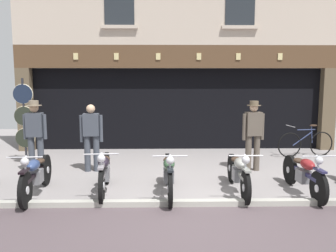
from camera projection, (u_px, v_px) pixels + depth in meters
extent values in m
cube|color=gray|center=(178.00, 152.00, 11.28)|extent=(22.05, 10.00, 0.08)
cube|color=#ABA89E|center=(190.00, 205.00, 6.40)|extent=(22.05, 0.16, 0.18)
cube|color=black|center=(175.00, 105.00, 13.38)|extent=(9.25, 4.00, 2.60)
cube|color=brown|center=(26.00, 110.00, 11.19)|extent=(0.44, 0.36, 2.60)
cube|color=brown|center=(327.00, 109.00, 11.38)|extent=(0.44, 0.36, 2.60)
cube|color=#23282D|center=(177.00, 105.00, 11.63)|extent=(8.85, 0.03, 2.18)
cube|color=brown|center=(178.00, 57.00, 11.00)|extent=(10.05, 0.24, 0.70)
cube|color=#DBC684|center=(76.00, 56.00, 10.81)|extent=(0.14, 0.03, 0.20)
cube|color=#DBC684|center=(116.00, 56.00, 10.83)|extent=(0.14, 0.03, 0.20)
cube|color=#DBC684|center=(158.00, 56.00, 10.86)|extent=(0.14, 0.03, 0.20)
cube|color=#DBC684|center=(199.00, 56.00, 10.88)|extent=(0.14, 0.03, 0.20)
cube|color=#DBC684|center=(238.00, 57.00, 10.91)|extent=(0.14, 0.03, 0.20)
cube|color=#DBC684|center=(280.00, 57.00, 10.93)|extent=(0.14, 0.03, 0.21)
cube|color=#C1AF9D|center=(178.00, 5.00, 10.87)|extent=(10.05, 0.40, 2.45)
cube|color=#23282D|center=(119.00, 3.00, 10.63)|extent=(0.90, 0.02, 1.30)
cube|color=#C1AF9D|center=(119.00, 27.00, 10.68)|extent=(1.10, 0.12, 0.10)
cube|color=#23282D|center=(240.00, 4.00, 10.70)|extent=(0.90, 0.02, 1.30)
cube|color=#C1AF9D|center=(240.00, 27.00, 10.75)|extent=(1.10, 0.12, 0.10)
cylinder|color=black|center=(25.00, 190.00, 6.23)|extent=(0.11, 0.66, 0.66)
cylinder|color=silver|center=(25.00, 190.00, 6.23)|extent=(0.11, 0.15, 0.14)
cylinder|color=black|center=(46.00, 170.00, 7.62)|extent=(0.12, 0.66, 0.66)
cylinder|color=silver|center=(46.00, 170.00, 7.62)|extent=(0.12, 0.15, 0.14)
cube|color=black|center=(36.00, 173.00, 6.91)|extent=(0.15, 1.30, 0.07)
cube|color=slate|center=(36.00, 177.00, 6.91)|extent=(0.22, 0.33, 0.26)
ellipsoid|color=navy|center=(33.00, 165.00, 6.71)|extent=(0.25, 0.47, 0.20)
ellipsoid|color=#38281E|center=(39.00, 161.00, 7.13)|extent=(0.22, 0.31, 0.10)
cube|color=black|center=(24.00, 171.00, 6.18)|extent=(0.12, 0.37, 0.04)
sphere|color=silver|center=(25.00, 162.00, 6.22)|extent=(0.15, 0.15, 0.15)
cylinder|color=silver|center=(25.00, 157.00, 6.21)|extent=(0.62, 0.06, 0.02)
cylinder|color=silver|center=(25.00, 174.00, 6.23)|extent=(0.05, 0.23, 0.62)
cylinder|color=black|center=(102.00, 186.00, 6.44)|extent=(0.12, 0.68, 0.68)
cylinder|color=silver|center=(102.00, 186.00, 6.44)|extent=(0.11, 0.16, 0.15)
cylinder|color=black|center=(107.00, 168.00, 7.76)|extent=(0.13, 0.68, 0.68)
cylinder|color=silver|center=(107.00, 168.00, 7.76)|extent=(0.12, 0.16, 0.15)
cube|color=gray|center=(104.00, 170.00, 7.08)|extent=(0.17, 1.23, 0.07)
cube|color=slate|center=(104.00, 174.00, 7.09)|extent=(0.22, 0.33, 0.26)
ellipsoid|color=black|center=(104.00, 162.00, 6.90)|extent=(0.26, 0.48, 0.20)
ellipsoid|color=#38281E|center=(105.00, 159.00, 7.30)|extent=(0.22, 0.31, 0.10)
cube|color=gray|center=(101.00, 167.00, 6.39)|extent=(0.13, 0.37, 0.04)
sphere|color=silver|center=(101.00, 158.00, 6.43)|extent=(0.15, 0.15, 0.15)
cylinder|color=silver|center=(101.00, 154.00, 6.42)|extent=(0.62, 0.07, 0.02)
cylinder|color=silver|center=(101.00, 170.00, 6.44)|extent=(0.06, 0.28, 0.60)
cylinder|color=black|center=(170.00, 189.00, 6.30)|extent=(0.08, 0.67, 0.67)
cylinder|color=silver|center=(170.00, 189.00, 6.30)|extent=(0.10, 0.15, 0.15)
cylinder|color=black|center=(167.00, 169.00, 7.68)|extent=(0.09, 0.67, 0.67)
cylinder|color=silver|center=(167.00, 169.00, 7.68)|extent=(0.11, 0.15, 0.15)
cube|color=black|center=(169.00, 172.00, 6.98)|extent=(0.09, 1.29, 0.07)
cube|color=slate|center=(169.00, 175.00, 6.99)|extent=(0.21, 0.32, 0.26)
ellipsoid|color=#2F4F32|center=(169.00, 164.00, 6.78)|extent=(0.23, 0.46, 0.20)
ellipsoid|color=#38281E|center=(168.00, 160.00, 7.20)|extent=(0.21, 0.30, 0.10)
cube|color=black|center=(170.00, 169.00, 6.25)|extent=(0.11, 0.36, 0.04)
sphere|color=silver|center=(170.00, 160.00, 6.29)|extent=(0.15, 0.15, 0.15)
cylinder|color=silver|center=(170.00, 156.00, 6.28)|extent=(0.62, 0.03, 0.02)
cylinder|color=silver|center=(170.00, 172.00, 6.30)|extent=(0.04, 0.23, 0.62)
cylinder|color=black|center=(246.00, 188.00, 6.42)|extent=(0.08, 0.63, 0.63)
cylinder|color=silver|center=(246.00, 188.00, 6.42)|extent=(0.10, 0.14, 0.14)
cylinder|color=black|center=(232.00, 168.00, 7.83)|extent=(0.09, 0.63, 0.63)
cylinder|color=silver|center=(232.00, 168.00, 7.83)|extent=(0.11, 0.14, 0.14)
cube|color=gray|center=(238.00, 171.00, 7.11)|extent=(0.09, 1.31, 0.07)
cube|color=slate|center=(238.00, 174.00, 7.12)|extent=(0.21, 0.32, 0.26)
ellipsoid|color=gray|center=(240.00, 163.00, 6.91)|extent=(0.23, 0.46, 0.20)
ellipsoid|color=#38281E|center=(236.00, 159.00, 7.34)|extent=(0.21, 0.30, 0.10)
cube|color=gray|center=(246.00, 170.00, 6.37)|extent=(0.11, 0.36, 0.04)
sphere|color=silver|center=(246.00, 160.00, 6.41)|extent=(0.15, 0.15, 0.15)
cylinder|color=silver|center=(246.00, 156.00, 6.40)|extent=(0.62, 0.03, 0.02)
cylinder|color=silver|center=(246.00, 172.00, 6.42)|extent=(0.04, 0.26, 0.61)
cylinder|color=black|center=(319.00, 188.00, 6.38)|extent=(0.09, 0.63, 0.63)
cylinder|color=silver|center=(319.00, 188.00, 6.38)|extent=(0.10, 0.14, 0.14)
cylinder|color=black|center=(290.00, 170.00, 7.69)|extent=(0.10, 0.63, 0.63)
cylinder|color=silver|center=(290.00, 170.00, 7.69)|extent=(0.11, 0.14, 0.14)
cube|color=#27264A|center=(303.00, 172.00, 7.02)|extent=(0.11, 1.22, 0.07)
cube|color=slate|center=(303.00, 176.00, 7.03)|extent=(0.21, 0.33, 0.26)
ellipsoid|color=maroon|center=(308.00, 164.00, 6.83)|extent=(0.23, 0.47, 0.20)
ellipsoid|color=#38281E|center=(299.00, 161.00, 7.23)|extent=(0.21, 0.31, 0.10)
cube|color=#27264A|center=(320.00, 170.00, 6.33)|extent=(0.11, 0.36, 0.04)
sphere|color=silver|center=(319.00, 161.00, 6.37)|extent=(0.15, 0.15, 0.15)
cylinder|color=silver|center=(319.00, 156.00, 6.36)|extent=(0.62, 0.04, 0.02)
cylinder|color=silver|center=(319.00, 172.00, 6.38)|extent=(0.04, 0.28, 0.60)
cylinder|color=#3D424C|center=(41.00, 155.00, 8.54)|extent=(0.15, 0.15, 0.92)
cylinder|color=#3D424C|center=(32.00, 155.00, 8.54)|extent=(0.15, 0.15, 0.92)
cube|color=#3D424C|center=(35.00, 125.00, 8.44)|extent=(0.38, 0.22, 0.57)
cube|color=silver|center=(36.00, 121.00, 8.54)|extent=(0.14, 0.02, 0.32)
cube|color=navy|center=(37.00, 122.00, 8.56)|extent=(0.05, 0.01, 0.30)
cylinder|color=#3D424C|center=(45.00, 127.00, 8.45)|extent=(0.09, 0.09, 0.59)
cylinder|color=#3D424C|center=(25.00, 127.00, 8.44)|extent=(0.09, 0.09, 0.59)
sphere|color=tan|center=(34.00, 108.00, 8.39)|extent=(0.21, 0.21, 0.21)
cylinder|color=#7F705B|center=(34.00, 105.00, 8.38)|extent=(0.36, 0.36, 0.01)
cylinder|color=#7F705B|center=(34.00, 103.00, 8.37)|extent=(0.22, 0.22, 0.12)
cylinder|color=#3D424C|center=(96.00, 153.00, 8.74)|extent=(0.15, 0.15, 0.91)
cylinder|color=#3D424C|center=(87.00, 153.00, 8.72)|extent=(0.15, 0.15, 0.91)
cube|color=#3D424C|center=(91.00, 125.00, 8.64)|extent=(0.39, 0.24, 0.55)
cube|color=silver|center=(92.00, 121.00, 8.74)|extent=(0.14, 0.03, 0.31)
cube|color=navy|center=(92.00, 122.00, 8.76)|extent=(0.05, 0.01, 0.29)
cylinder|color=#3D424C|center=(101.00, 128.00, 8.67)|extent=(0.09, 0.09, 0.66)
cylinder|color=#3D424C|center=(81.00, 129.00, 8.63)|extent=(0.09, 0.09, 0.66)
sphere|color=tan|center=(91.00, 109.00, 8.59)|extent=(0.21, 0.21, 0.21)
cylinder|color=brown|center=(257.00, 153.00, 8.80)|extent=(0.15, 0.15, 0.90)
cylinder|color=brown|center=(248.00, 153.00, 8.76)|extent=(0.15, 0.15, 0.90)
cube|color=brown|center=(253.00, 124.00, 8.69)|extent=(0.41, 0.28, 0.58)
cube|color=silver|center=(252.00, 120.00, 8.79)|extent=(0.14, 0.04, 0.33)
cube|color=#47234C|center=(251.00, 121.00, 8.80)|extent=(0.05, 0.02, 0.30)
cylinder|color=brown|center=(262.00, 127.00, 8.74)|extent=(0.09, 0.09, 0.65)
cylinder|color=brown|center=(244.00, 127.00, 8.65)|extent=(0.09, 0.09, 0.65)
sphere|color=beige|center=(254.00, 108.00, 8.63)|extent=(0.20, 0.20, 0.20)
cylinder|color=brown|center=(254.00, 105.00, 8.63)|extent=(0.34, 0.34, 0.01)
cylinder|color=brown|center=(254.00, 103.00, 8.62)|extent=(0.21, 0.21, 0.11)
cylinder|color=#232328|center=(25.00, 121.00, 9.43)|extent=(0.06, 0.06, 2.29)
cylinder|color=#192338|center=(23.00, 94.00, 9.31)|extent=(0.51, 0.03, 0.51)
torus|color=beige|center=(23.00, 94.00, 9.33)|extent=(0.53, 0.04, 0.53)
cylinder|color=#23281E|center=(24.00, 116.00, 9.39)|extent=(0.51, 0.03, 0.51)
torus|color=beige|center=(24.00, 116.00, 9.40)|extent=(0.53, 0.04, 0.53)
cylinder|color=#23281E|center=(25.00, 138.00, 9.47)|extent=(0.51, 0.03, 0.51)
torus|color=beige|center=(25.00, 138.00, 9.48)|extent=(0.53, 0.04, 0.53)
cube|color=silver|center=(242.00, 93.00, 11.47)|extent=(0.83, 0.02, 1.07)
cube|color=#1E3323|center=(243.00, 79.00, 11.40)|extent=(0.83, 0.01, 0.20)
cube|color=silver|center=(280.00, 92.00, 11.49)|extent=(0.66, 0.02, 0.92)
cube|color=#511E19|center=(281.00, 81.00, 11.43)|extent=(0.66, 0.01, 0.20)
torus|color=black|center=(290.00, 145.00, 10.35)|extent=(0.73, 0.15, 0.74)
torus|color=black|center=(321.00, 144.00, 10.53)|extent=(0.73, 0.15, 0.74)
cylinder|color=navy|center=(303.00, 139.00, 10.40)|extent=(0.61, 0.13, 0.42)
cylinder|color=navy|center=(306.00, 130.00, 10.38)|extent=(0.56, 0.12, 0.03)
cylinder|color=navy|center=(312.00, 134.00, 10.43)|extent=(0.08, 0.04, 0.52)
ellipsoid|color=#332319|center=(313.00, 125.00, 10.40)|extent=(0.26, 0.16, 0.06)
cylinder|color=silver|center=(290.00, 126.00, 10.28)|extent=(0.10, 0.50, 0.02)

